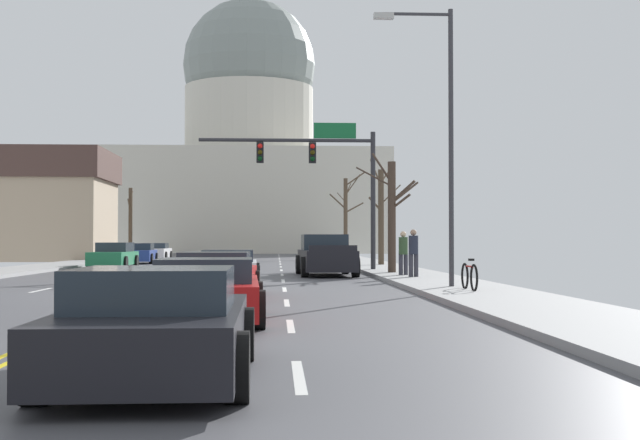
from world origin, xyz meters
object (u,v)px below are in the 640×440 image
signal_gantry (323,165)px  pedestrian_00 (413,250)px  street_lamp_right (441,122)px  sedan_oncoming_02 (155,252)px  sedan_oncoming_01 (139,254)px  sedan_near_02 (216,276)px  sedan_oncoming_00 (114,256)px  pedestrian_01 (403,251)px  sedan_near_04 (156,327)px  pickup_truck_near_00 (326,257)px  sedan_near_01 (229,267)px  bicycle_parked (469,276)px  sedan_near_03 (207,292)px

signal_gantry → pedestrian_00: (2.76, -7.90, -3.73)m
street_lamp_right → sedan_oncoming_02: (-13.31, 37.26, -4.21)m
sedan_oncoming_01 → sedan_oncoming_02: size_ratio=0.95×
sedan_near_02 → sedan_oncoming_00: 24.26m
pedestrian_01 → street_lamp_right: bearing=-90.7°
sedan_near_04 → sedan_oncoming_01: size_ratio=0.95×
sedan_oncoming_02 → pedestrian_00: size_ratio=2.79×
sedan_near_04 → sedan_oncoming_00: (-7.21, 35.44, 0.08)m
pickup_truck_near_00 → sedan_near_01: 7.05m
sedan_near_02 → bicycle_parked: 6.64m
bicycle_parked → sedan_near_01: bearing=136.2°
street_lamp_right → pickup_truck_near_00: 11.87m
sedan_near_03 → sedan_oncoming_00: sedan_oncoming_00 is taller
sedan_near_03 → sedan_near_01: bearing=91.6°
signal_gantry → pedestrian_01: (2.64, -6.29, -3.76)m
pickup_truck_near_00 → sedan_near_03: size_ratio=1.26×
sedan_near_02 → sedan_near_03: (0.27, -6.05, -0.01)m
sedan_near_03 → pedestrian_01: bearing=69.9°
sedan_oncoming_00 → sedan_oncoming_01: bearing=90.5°
signal_gantry → bicycle_parked: 16.47m
sedan_near_02 → sedan_near_03: 6.05m
sedan_near_01 → pedestrian_01: (6.34, 2.92, 0.50)m
pedestrian_00 → bicycle_parked: (0.21, -7.72, -0.59)m
bicycle_parked → signal_gantry: bearing=100.8°
sedan_near_01 → pedestrian_00: pedestrian_00 is taller
sedan_oncoming_00 → sedan_near_02: bearing=-73.4°
sedan_near_02 → sedan_oncoming_00: bearing=106.6°
sedan_oncoming_02 → street_lamp_right: bearing=-70.3°
sedan_near_01 → sedan_near_02: bearing=-89.2°
sedan_near_01 → bicycle_parked: (6.68, -6.41, -0.06)m
sedan_near_01 → pedestrian_00: 6.62m
pedestrian_00 → sedan_near_01: bearing=-168.6°
sedan_near_03 → signal_gantry: bearing=81.6°
signal_gantry → pedestrian_00: bearing=-70.7°
pickup_truck_near_00 → sedan_oncoming_01: 20.95m
signal_gantry → pedestrian_01: signal_gantry is taller
sedan_near_01 → bicycle_parked: size_ratio=2.67×
pickup_truck_near_00 → sedan_oncoming_01: pickup_truck_near_00 is taller
sedan_oncoming_00 → sedan_near_04: bearing=-78.5°
sedan_near_02 → sedan_oncoming_02: 40.46m
sedan_near_01 → sedan_near_03: 13.42m
street_lamp_right → sedan_near_02: 7.89m
pedestrian_00 → street_lamp_right: bearing=-92.0°
bicycle_parked → sedan_near_04: bearing=-115.6°
sedan_oncoming_00 → pedestrian_01: bearing=-44.5°
sedan_near_03 → bicycle_parked: 9.42m
pickup_truck_near_00 → sedan_oncoming_02: 28.49m
sedan_near_02 → pedestrian_00: size_ratio=2.68×
street_lamp_right → sedan_oncoming_01: size_ratio=1.76×
signal_gantry → street_lamp_right: size_ratio=1.01×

